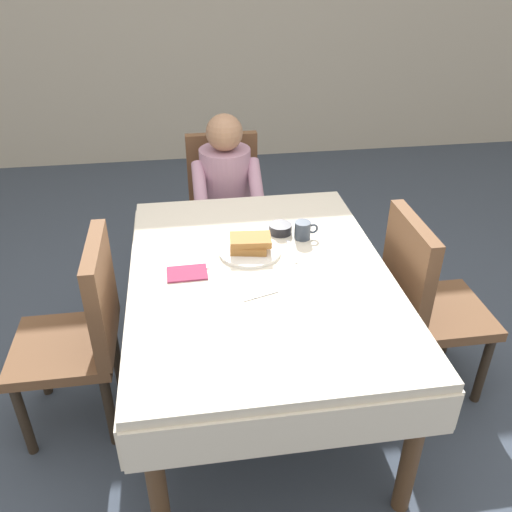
# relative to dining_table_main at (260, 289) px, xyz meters

# --- Properties ---
(ground_plane) EXTENTS (14.00, 14.00, 0.00)m
(ground_plane) POSITION_rel_dining_table_main_xyz_m (0.00, 0.00, -0.65)
(ground_plane) COLOR #3D4756
(dining_table_main) EXTENTS (1.12, 1.52, 0.74)m
(dining_table_main) POSITION_rel_dining_table_main_xyz_m (0.00, 0.00, 0.00)
(dining_table_main) COLOR silver
(dining_table_main) RESTS_ON ground
(chair_diner) EXTENTS (0.44, 0.45, 0.93)m
(chair_diner) POSITION_rel_dining_table_main_xyz_m (-0.05, 1.17, -0.12)
(chair_diner) COLOR brown
(chair_diner) RESTS_ON ground
(diner_person) EXTENTS (0.40, 0.43, 1.12)m
(diner_person) POSITION_rel_dining_table_main_xyz_m (-0.05, 1.01, 0.02)
(diner_person) COLOR #B2849E
(diner_person) RESTS_ON ground
(chair_left_side) EXTENTS (0.45, 0.44, 0.93)m
(chair_left_side) POSITION_rel_dining_table_main_xyz_m (-0.77, 0.00, -0.12)
(chair_left_side) COLOR brown
(chair_left_side) RESTS_ON ground
(chair_right_side) EXTENTS (0.45, 0.44, 0.93)m
(chair_right_side) POSITION_rel_dining_table_main_xyz_m (0.77, 0.00, -0.12)
(chair_right_side) COLOR brown
(chair_right_side) RESTS_ON ground
(plate_breakfast) EXTENTS (0.28, 0.28, 0.02)m
(plate_breakfast) POSITION_rel_dining_table_main_xyz_m (-0.02, 0.16, 0.10)
(plate_breakfast) COLOR white
(plate_breakfast) RESTS_ON dining_table_main
(breakfast_stack) EXTENTS (0.19, 0.16, 0.06)m
(breakfast_stack) POSITION_rel_dining_table_main_xyz_m (-0.02, 0.17, 0.14)
(breakfast_stack) COLOR #A36B33
(breakfast_stack) RESTS_ON plate_breakfast
(cup_coffee) EXTENTS (0.11, 0.08, 0.08)m
(cup_coffee) POSITION_rel_dining_table_main_xyz_m (0.24, 0.26, 0.13)
(cup_coffee) COLOR #333D4C
(cup_coffee) RESTS_ON dining_table_main
(bowl_butter) EXTENTS (0.11, 0.11, 0.04)m
(bowl_butter) POSITION_rel_dining_table_main_xyz_m (0.15, 0.33, 0.11)
(bowl_butter) COLOR black
(bowl_butter) RESTS_ON dining_table_main
(fork_left_of_plate) EXTENTS (0.03, 0.18, 0.00)m
(fork_left_of_plate) POSITION_rel_dining_table_main_xyz_m (-0.21, 0.14, 0.09)
(fork_left_of_plate) COLOR silver
(fork_left_of_plate) RESTS_ON dining_table_main
(knife_right_of_plate) EXTENTS (0.02, 0.20, 0.00)m
(knife_right_of_plate) POSITION_rel_dining_table_main_xyz_m (0.17, 0.14, 0.09)
(knife_right_of_plate) COLOR silver
(knife_right_of_plate) RESTS_ON dining_table_main
(spoon_near_edge) EXTENTS (0.15, 0.06, 0.00)m
(spoon_near_edge) POSITION_rel_dining_table_main_xyz_m (-0.02, -0.17, 0.09)
(spoon_near_edge) COLOR silver
(spoon_near_edge) RESTS_ON dining_table_main
(napkin_folded) EXTENTS (0.17, 0.12, 0.01)m
(napkin_folded) POSITION_rel_dining_table_main_xyz_m (-0.31, 0.03, 0.09)
(napkin_folded) COLOR #8C2D4C
(napkin_folded) RESTS_ON dining_table_main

